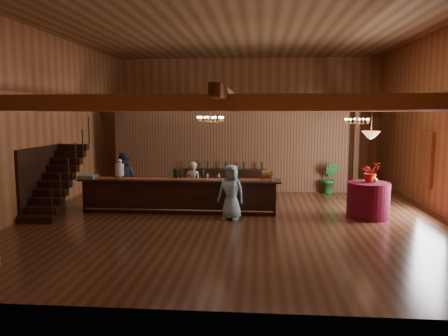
# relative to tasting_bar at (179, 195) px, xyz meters

# --- Properties ---
(floor) EXTENTS (14.00, 14.00, 0.00)m
(floor) POSITION_rel_tasting_bar_xyz_m (1.76, 0.39, -0.52)
(floor) COLOR #552F19
(floor) RESTS_ON ground
(ceiling) EXTENTS (14.00, 14.00, 0.00)m
(ceiling) POSITION_rel_tasting_bar_xyz_m (1.76, 0.39, 4.98)
(ceiling) COLOR olive
(ceiling) RESTS_ON wall_back
(wall_back) EXTENTS (12.00, 0.10, 5.50)m
(wall_back) POSITION_rel_tasting_bar_xyz_m (1.76, 7.39, 2.23)
(wall_back) COLOR #A0633A
(wall_back) RESTS_ON floor
(wall_front) EXTENTS (12.00, 0.10, 5.50)m
(wall_front) POSITION_rel_tasting_bar_xyz_m (1.76, -6.61, 2.23)
(wall_front) COLOR #A0633A
(wall_front) RESTS_ON floor
(wall_left) EXTENTS (0.10, 14.00, 5.50)m
(wall_left) POSITION_rel_tasting_bar_xyz_m (-4.24, 0.39, 2.23)
(wall_left) COLOR #A0633A
(wall_left) RESTS_ON floor
(wall_right) EXTENTS (0.10, 14.00, 5.50)m
(wall_right) POSITION_rel_tasting_bar_xyz_m (7.76, 0.39, 2.23)
(wall_right) COLOR #A0633A
(wall_right) RESTS_ON floor
(beam_grid) EXTENTS (11.90, 13.90, 0.39)m
(beam_grid) POSITION_rel_tasting_bar_xyz_m (1.76, 0.90, 2.72)
(beam_grid) COLOR brown
(beam_grid) RESTS_ON wall_left
(support_posts) EXTENTS (9.20, 10.20, 3.20)m
(support_posts) POSITION_rel_tasting_bar_xyz_m (1.76, -0.11, 1.08)
(support_posts) COLOR brown
(support_posts) RESTS_ON floor
(partition_wall) EXTENTS (9.00, 0.18, 3.10)m
(partition_wall) POSITION_rel_tasting_bar_xyz_m (1.26, 3.89, 1.03)
(partition_wall) COLOR brown
(partition_wall) RESTS_ON floor
(window_right_back) EXTENTS (0.12, 1.05, 1.75)m
(window_right_back) POSITION_rel_tasting_bar_xyz_m (7.71, 1.39, 1.03)
(window_right_back) COLOR white
(window_right_back) RESTS_ON wall_right
(staircase) EXTENTS (1.00, 2.80, 2.00)m
(staircase) POSITION_rel_tasting_bar_xyz_m (-3.69, -0.35, 0.48)
(staircase) COLOR black
(staircase) RESTS_ON floor
(backroom_boxes) EXTENTS (4.10, 0.60, 1.10)m
(backroom_boxes) POSITION_rel_tasting_bar_xyz_m (1.47, 5.89, 0.01)
(backroom_boxes) COLOR black
(backroom_boxes) RESTS_ON floor
(tasting_bar) EXTENTS (6.13, 0.81, 1.03)m
(tasting_bar) POSITION_rel_tasting_bar_xyz_m (0.00, 0.00, 0.00)
(tasting_bar) COLOR black
(tasting_bar) RESTS_ON floor
(beverage_dispenser) EXTENTS (0.26, 0.26, 0.60)m
(beverage_dispenser) POSITION_rel_tasting_bar_xyz_m (-1.86, 0.06, 0.79)
(beverage_dispenser) COLOR silver
(beverage_dispenser) RESTS_ON tasting_bar
(glass_rack_tray) EXTENTS (0.50, 0.50, 0.10)m
(glass_rack_tray) POSITION_rel_tasting_bar_xyz_m (-2.83, -0.04, 0.55)
(glass_rack_tray) COLOR gray
(glass_rack_tray) RESTS_ON tasting_bar
(raffle_drum) EXTENTS (0.34, 0.24, 0.30)m
(raffle_drum) POSITION_rel_tasting_bar_xyz_m (2.63, -0.06, 0.68)
(raffle_drum) COLOR brown
(raffle_drum) RESTS_ON tasting_bar
(bar_bottle_0) EXTENTS (0.07, 0.07, 0.30)m
(bar_bottle_0) POSITION_rel_tasting_bar_xyz_m (-0.17, 0.12, 0.65)
(bar_bottle_0) COLOR black
(bar_bottle_0) RESTS_ON tasting_bar
(bar_bottle_1) EXTENTS (0.07, 0.07, 0.30)m
(bar_bottle_1) POSITION_rel_tasting_bar_xyz_m (-0.10, 0.12, 0.65)
(bar_bottle_1) COLOR black
(bar_bottle_1) RESTS_ON tasting_bar
(bar_bottle_2) EXTENTS (0.07, 0.07, 0.30)m
(bar_bottle_2) POSITION_rel_tasting_bar_xyz_m (0.02, 0.12, 0.65)
(bar_bottle_2) COLOR black
(bar_bottle_2) RESTS_ON tasting_bar
(bar_bottle_3) EXTENTS (0.07, 0.07, 0.30)m
(bar_bottle_3) POSITION_rel_tasting_bar_xyz_m (0.71, 0.12, 0.65)
(bar_bottle_3) COLOR black
(bar_bottle_3) RESTS_ON tasting_bar
(backbar_shelf) EXTENTS (3.19, 0.97, 0.89)m
(backbar_shelf) POSITION_rel_tasting_bar_xyz_m (1.13, 3.59, -0.08)
(backbar_shelf) COLOR black
(backbar_shelf) RESTS_ON floor
(round_table) EXTENTS (1.19, 1.19, 1.03)m
(round_table) POSITION_rel_tasting_bar_xyz_m (5.55, -0.27, -0.00)
(round_table) COLOR maroon
(round_table) RESTS_ON floor
(chandelier_left) EXTENTS (0.80, 0.80, 0.53)m
(chandelier_left) POSITION_rel_tasting_bar_xyz_m (0.90, 0.47, 2.30)
(chandelier_left) COLOR #B17749
(chandelier_left) RESTS_ON beam_grid
(chandelier_right) EXTENTS (0.80, 0.80, 0.61)m
(chandelier_right) POSITION_rel_tasting_bar_xyz_m (5.71, 2.35, 2.23)
(chandelier_right) COLOR #B17749
(chandelier_right) RESTS_ON beam_grid
(pendant_lamp) EXTENTS (0.52, 0.52, 0.90)m
(pendant_lamp) POSITION_rel_tasting_bar_xyz_m (5.55, -0.27, 1.88)
(pendant_lamp) COLOR #B17749
(pendant_lamp) RESTS_ON beam_grid
(bartender) EXTENTS (0.61, 0.49, 1.47)m
(bartender) POSITION_rel_tasting_bar_xyz_m (0.31, 0.81, 0.22)
(bartender) COLOR beige
(bartender) RESTS_ON floor
(staff_second) EXTENTS (0.92, 0.75, 1.76)m
(staff_second) POSITION_rel_tasting_bar_xyz_m (-1.93, 0.64, 0.36)
(staff_second) COLOR #2A2D3B
(staff_second) RESTS_ON floor
(guest) EXTENTS (0.88, 0.70, 1.57)m
(guest) POSITION_rel_tasting_bar_xyz_m (1.62, -0.75, 0.26)
(guest) COLOR #8CB8C8
(guest) RESTS_ON floor
(floor_plant) EXTENTS (0.80, 0.73, 1.17)m
(floor_plant) POSITION_rel_tasting_bar_xyz_m (5.06, 3.54, 0.07)
(floor_plant) COLOR #235C22
(floor_plant) RESTS_ON floor
(table_flowers) EXTENTS (0.66, 0.62, 0.59)m
(table_flowers) POSITION_rel_tasting_bar_xyz_m (5.60, -0.21, 0.81)
(table_flowers) COLOR red
(table_flowers) RESTS_ON round_table
(table_vase) EXTENTS (0.21, 0.21, 0.33)m
(table_vase) POSITION_rel_tasting_bar_xyz_m (5.69, -0.25, 0.68)
(table_vase) COLOR #B17749
(table_vase) RESTS_ON round_table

